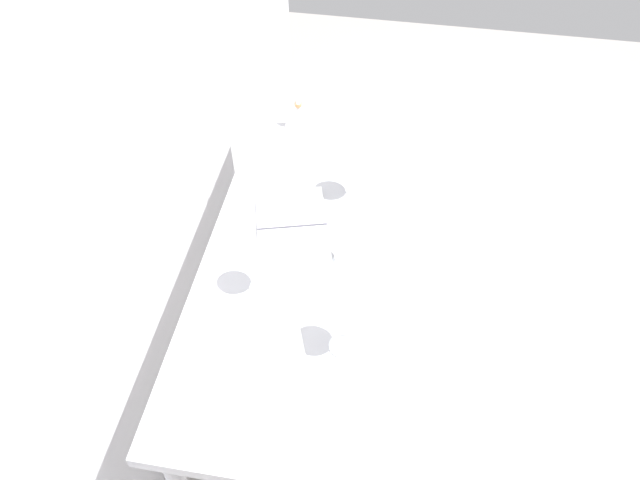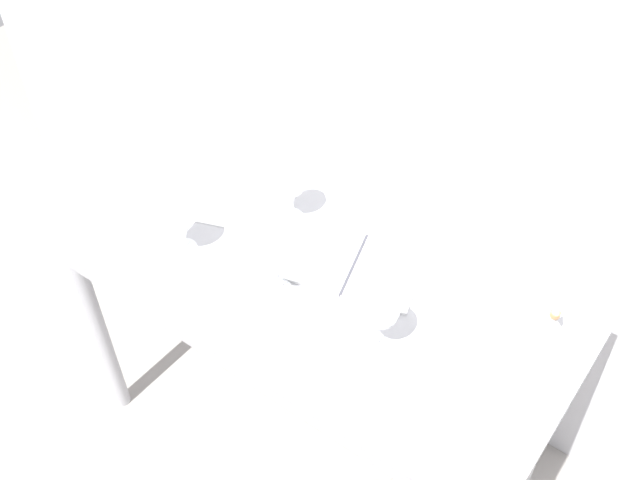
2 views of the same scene
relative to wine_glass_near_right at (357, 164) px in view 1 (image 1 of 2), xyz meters
The scene contains 11 objects.
ground_plane 1.07m from the wine_glass_near_right, 160.52° to the left, with size 6.00×6.00×0.00m, color gray.
back_wall 0.70m from the wine_glass_near_right, 114.68° to the left, with size 3.80×0.04×2.60m, color silver.
steel_counter 0.37m from the wine_glass_near_right, 161.67° to the left, with size 1.40×0.65×0.90m.
wine_glass_near_right is the anchor object (origin of this frame).
wine_glass_far_left 0.47m from the wine_glass_near_right, 152.76° to the left, with size 0.09×0.09×0.17m.
wine_glass_near_center 0.29m from the wine_glass_near_right, behind, with size 0.09×0.09×0.18m.
wine_glass_near_left 0.58m from the wine_glass_near_right, behind, with size 0.10×0.10×0.18m.
open_notebook 0.28m from the wine_glass_near_right, 136.49° to the left, with size 0.39×0.30×0.01m.
tasting_sheet_upper 0.68m from the wine_glass_near_right, 166.01° to the left, with size 0.19×0.22×0.00m, color white.
tasting_sheet_lower 0.32m from the wine_glass_near_right, 71.71° to the left, with size 0.19×0.23×0.00m, color white.
decanter_funnel 0.41m from the wine_glass_near_right, 38.39° to the left, with size 0.11×0.11×0.14m.
Camera 1 is at (-1.19, -0.22, 2.34)m, focal length 35.12 mm.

